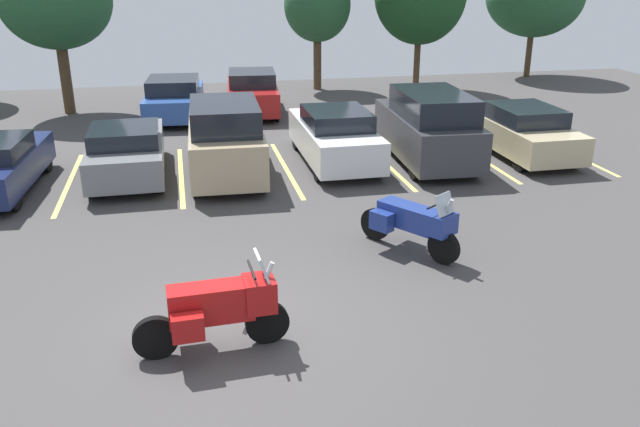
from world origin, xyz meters
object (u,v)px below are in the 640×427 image
at_px(motorcycle_second, 412,221).
at_px(car_champagne, 522,131).
at_px(car_white, 335,136).
at_px(car_grey, 127,151).
at_px(car_far_blue, 174,98).
at_px(motorcycle_touring, 218,307).
at_px(car_tan, 225,140).
at_px(car_far_red, 252,93).
at_px(car_charcoal, 428,127).

height_order(motorcycle_second, car_champagne, car_champagne).
xyz_separation_m(motorcycle_second, car_white, (-0.05, 6.19, 0.11)).
distance_m(car_grey, car_far_blue, 6.81).
bearing_deg(car_champagne, car_grey, 178.63).
bearing_deg(car_grey, motorcycle_touring, -78.81).
bearing_deg(car_tan, car_grey, 168.32).
bearing_deg(car_far_red, car_champagne, -46.23).
bearing_deg(car_tan, car_far_red, 78.18).
relative_size(car_white, car_far_blue, 1.02).
xyz_separation_m(car_grey, car_champagne, (10.97, -0.26, 0.01)).
relative_size(motorcycle_touring, car_tan, 0.50).
xyz_separation_m(car_tan, car_charcoal, (5.57, 0.16, 0.01)).
bearing_deg(car_far_blue, car_white, -57.13).
distance_m(car_tan, car_champagne, 8.48).
relative_size(car_grey, car_far_blue, 1.00).
xyz_separation_m(car_tan, car_white, (3.03, 0.61, -0.22)).
height_order(car_tan, car_far_blue, car_tan).
bearing_deg(car_far_blue, motorcycle_second, -71.35).
height_order(motorcycle_second, car_far_red, car_far_red).
height_order(motorcycle_second, car_white, car_white).
height_order(car_grey, car_champagne, car_champagne).
bearing_deg(motorcycle_second, car_white, 90.47).
height_order(car_grey, car_charcoal, car_charcoal).
bearing_deg(motorcycle_touring, car_tan, 84.63).
distance_m(motorcycle_touring, motorcycle_second, 4.67).
bearing_deg(car_tan, car_charcoal, 1.60).
xyz_separation_m(car_grey, car_far_blue, (1.26, 6.70, 0.02)).
xyz_separation_m(motorcycle_touring, car_tan, (0.77, 8.21, 0.29)).
distance_m(car_grey, car_far_red, 8.05).
bearing_deg(car_white, car_far_blue, 122.87).
height_order(motorcycle_touring, car_charcoal, car_charcoal).
relative_size(car_grey, car_tan, 1.00).
bearing_deg(car_charcoal, car_white, 169.78).
xyz_separation_m(car_charcoal, car_champagne, (2.90, 0.10, -0.28)).
relative_size(car_tan, car_far_red, 1.02).
bearing_deg(motorcycle_second, motorcycle_touring, -145.59).
height_order(car_champagne, car_far_red, car_far_red).
relative_size(motorcycle_second, car_tan, 0.44).
distance_m(car_charcoal, car_far_blue, 9.81).
bearing_deg(motorcycle_second, car_charcoal, 66.49).
bearing_deg(car_far_red, car_grey, -120.29).
bearing_deg(car_champagne, car_far_blue, 144.36).
bearing_deg(car_far_blue, motorcycle_touring, -88.28).
xyz_separation_m(motorcycle_touring, car_far_blue, (-0.46, 15.42, 0.03)).
bearing_deg(car_white, car_tan, -168.54).
relative_size(motorcycle_second, car_far_blue, 0.44).
xyz_separation_m(car_grey, car_charcoal, (8.07, -0.36, 0.29)).
xyz_separation_m(car_charcoal, car_far_red, (-4.01, 7.31, -0.23)).
bearing_deg(motorcycle_touring, car_far_red, 81.53).
bearing_deg(car_grey, car_champagne, -1.37).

